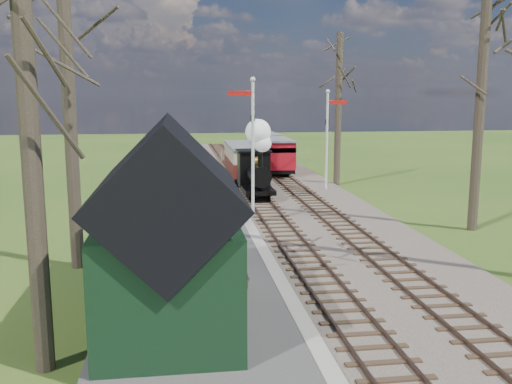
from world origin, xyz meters
TOP-DOWN VIEW (x-y plane):
  - distant_hills at (1.40, 64.38)m, footprint 114.40×48.00m
  - ballast_bed at (1.30, 22.00)m, footprint 8.00×60.00m
  - track_near at (0.00, 22.00)m, footprint 1.60×60.00m
  - track_far at (2.60, 22.00)m, footprint 1.60×60.00m
  - platform at (-3.50, 14.00)m, footprint 5.00×44.00m
  - coping_strip at (-1.20, 14.00)m, footprint 0.40×44.00m
  - station_shed at (-4.30, 4.00)m, footprint 3.25×6.30m
  - semaphore_near at (-0.77, 16.00)m, footprint 1.22×0.24m
  - semaphore_far at (4.37, 22.00)m, footprint 1.22×0.24m
  - bare_trees at (1.33, 10.10)m, footprint 15.51×22.39m
  - fence_line at (0.30, 36.00)m, footprint 12.60×0.08m
  - locomotive at (-0.01, 19.86)m, footprint 1.62×3.79m
  - coach at (0.00, 25.91)m, footprint 1.89×6.49m
  - red_carriage_a at (2.60, 28.64)m, footprint 1.86×4.62m
  - red_carriage_b at (2.60, 34.14)m, footprint 1.86×4.62m
  - sign_board at (-2.33, 6.28)m, footprint 0.23×0.71m
  - bench at (-2.74, 5.18)m, footprint 0.99×1.54m
  - person at (-2.55, 4.19)m, footprint 0.49×0.61m

SIDE VIEW (x-z plane):
  - distant_hills at x=1.40m, z-range -27.22..-5.20m
  - ballast_bed at x=1.30m, z-range 0.00..0.10m
  - track_near at x=0.00m, z-range 0.02..0.17m
  - track_far at x=2.60m, z-range 0.02..0.17m
  - platform at x=-3.50m, z-range 0.00..0.20m
  - coping_strip at x=-1.20m, z-range 0.00..0.21m
  - fence_line at x=0.30m, z-range 0.05..1.05m
  - bench at x=-2.74m, z-range 0.17..1.02m
  - sign_board at x=-2.33m, z-range 0.20..1.24m
  - person at x=-2.55m, z-range 0.20..1.65m
  - red_carriage_a at x=2.60m, z-range 0.39..2.35m
  - red_carriage_b at x=2.60m, z-range 0.39..2.35m
  - coach at x=0.00m, z-range 0.39..2.39m
  - locomotive at x=-0.01m, z-range -0.14..3.92m
  - station_shed at x=-4.30m, z-range -0.12..4.66m
  - semaphore_far at x=4.37m, z-range 0.49..6.21m
  - semaphore_near at x=-0.77m, z-range 0.51..6.73m
  - bare_trees at x=1.33m, z-range -0.79..11.21m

